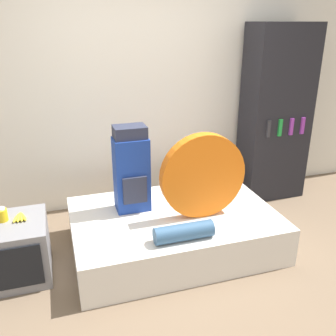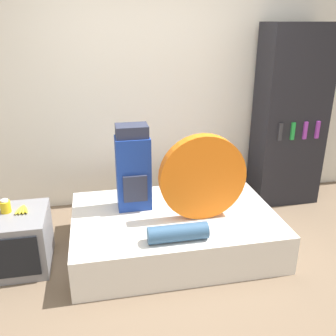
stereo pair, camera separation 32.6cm
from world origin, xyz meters
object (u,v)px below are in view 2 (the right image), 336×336
(backpack, at_px, (133,169))
(tent_bag, at_px, (203,177))
(sleeping_roll, at_px, (178,233))
(television, at_px, (19,240))
(bookshelf, at_px, (290,117))
(canister, at_px, (5,206))

(backpack, relative_size, tent_bag, 1.04)
(sleeping_roll, bearing_deg, television, 161.14)
(bookshelf, bearing_deg, sleeping_roll, -141.62)
(backpack, distance_m, tent_bag, 0.65)
(tent_bag, xyz_separation_m, canister, (-1.68, 0.16, -0.20))
(television, bearing_deg, canister, 140.48)
(sleeping_roll, bearing_deg, canister, 159.72)
(television, bearing_deg, sleeping_roll, -18.86)
(backpack, height_order, television, backpack)
(sleeping_roll, xyz_separation_m, television, (-1.30, 0.44, -0.18))
(canister, relative_size, bookshelf, 0.06)
(television, relative_size, canister, 5.01)
(tent_bag, xyz_separation_m, sleeping_roll, (-0.30, -0.35, -0.31))
(backpack, distance_m, television, 1.16)
(canister, bearing_deg, sleeping_roll, -20.28)
(tent_bag, height_order, bookshelf, bookshelf)
(tent_bag, xyz_separation_m, television, (-1.60, 0.10, -0.50))
(sleeping_roll, distance_m, television, 1.39)
(tent_bag, relative_size, canister, 6.56)
(sleeping_roll, relative_size, television, 0.83)
(backpack, xyz_separation_m, tent_bag, (0.57, -0.31, -0.00))
(backpack, relative_size, sleeping_roll, 1.63)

